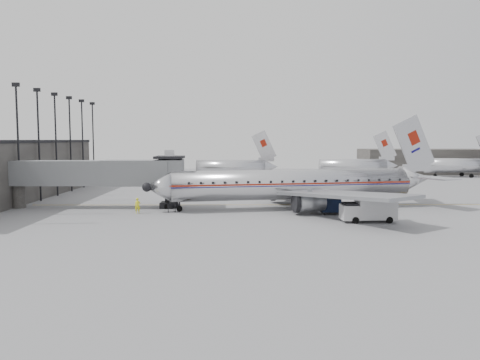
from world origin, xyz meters
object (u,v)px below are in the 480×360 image
object	(u,v)px
baggage_cart_navy	(331,206)
airliner	(298,184)
baggage_cart_white	(330,203)
ramp_worker	(138,206)
service_van	(369,209)

from	to	relation	value
baggage_cart_navy	airliner	bearing A→B (deg)	129.36
baggage_cart_navy	baggage_cart_white	xyz separation A→B (m)	(0.52, 3.30, -0.08)
baggage_cart_white	ramp_worker	world-z (taller)	ramp_worker
airliner	service_van	size ratio (longest dim) A/B	6.56
airliner	baggage_cart_navy	xyz separation A→B (m)	(3.20, -4.44, -2.00)
baggage_cart_navy	baggage_cart_white	bearing A→B (deg)	84.67
ramp_worker	airliner	bearing A→B (deg)	3.06
service_van	ramp_worker	bearing A→B (deg)	165.01
airliner	baggage_cart_white	bearing A→B (deg)	-27.37
baggage_cart_navy	service_van	bearing A→B (deg)	-57.83
ramp_worker	service_van	bearing A→B (deg)	-21.77
service_van	baggage_cart_navy	size ratio (longest dim) A/B	2.42
service_van	baggage_cart_navy	xyz separation A→B (m)	(-2.82, 5.17, -0.44)
airliner	baggage_cart_white	size ratio (longest dim) A/B	17.56
baggage_cart_white	ramp_worker	bearing A→B (deg)	-175.84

